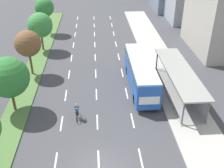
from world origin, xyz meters
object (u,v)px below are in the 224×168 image
bus (141,71)px  median_tree_third (28,44)px  bus_shelter (181,79)px  cyclist (77,112)px  median_tree_fifth (44,7)px  median_tree_second (8,77)px  median_tree_fourth (40,25)px

bus → median_tree_third: size_ratio=1.94×
bus_shelter → median_tree_third: size_ratio=2.16×
cyclist → median_tree_fifth: 27.02m
bus → median_tree_second: 14.47m
bus_shelter → median_tree_fourth: bearing=141.6°
median_tree_second → median_tree_third: (0.31, 8.03, 0.33)m
bus → median_tree_third: (-13.47, 4.00, 2.22)m
median_tree_fifth → bus_shelter: bearing=-50.6°
bus → median_tree_second: size_ratio=1.92×
bus_shelter → median_tree_fourth: (-17.58, 13.95, 2.21)m
bus → cyclist: (-7.24, -5.86, -1.28)m
cyclist → median_tree_third: bearing=122.3°
median_tree_fifth → cyclist: bearing=-75.8°
bus_shelter → median_tree_fifth: bearing=129.4°
median_tree_second → median_tree_fourth: (0.47, 16.05, 0.13)m
median_tree_second → median_tree_fifth: 24.09m
median_tree_fourth → median_tree_second: bearing=-91.7°
median_tree_second → median_tree_third: size_ratio=1.01×
bus_shelter → median_tree_second: size_ratio=2.13×
median_tree_third → median_tree_second: bearing=-92.2°
median_tree_second → median_tree_fifth: (-0.02, 24.08, 0.76)m
cyclist → median_tree_second: bearing=164.3°
cyclist → median_tree_fourth: 19.17m
bus → median_tree_fourth: 18.05m
bus_shelter → bus: (-4.28, 1.92, 0.20)m
median_tree_third → median_tree_fifth: median_tree_fifth is taller
median_tree_second → median_tree_fifth: size_ratio=0.94×
bus_shelter → median_tree_fifth: 28.59m
median_tree_fourth → median_tree_third: bearing=-91.2°
bus_shelter → median_tree_third: 18.86m
bus_shelter → median_tree_third: bearing=161.5°
bus → median_tree_fifth: median_tree_fifth is taller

